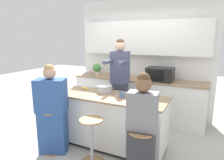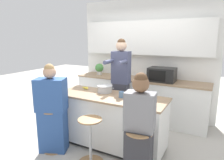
{
  "view_description": "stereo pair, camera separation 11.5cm",
  "coord_description": "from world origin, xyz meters",
  "px_view_note": "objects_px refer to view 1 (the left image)",
  "views": [
    {
      "loc": [
        1.43,
        -2.83,
        1.82
      ],
      "look_at": [
        0.0,
        0.07,
        1.14
      ],
      "focal_mm": 32.0,
      "sensor_mm": 36.0,
      "label": 1
    },
    {
      "loc": [
        1.53,
        -2.77,
        1.82
      ],
      "look_at": [
        0.0,
        0.07,
        1.14
      ],
      "focal_mm": 32.0,
      "sensor_mm": 36.0,
      "label": 2
    }
  ],
  "objects_px": {
    "bar_stool_leftmost": "(53,130)",
    "banana_bunch": "(85,88)",
    "person_seated_near": "(142,132)",
    "bar_stool_center": "(92,141)",
    "fruit_bowl": "(142,102)",
    "juice_carton": "(140,89)",
    "bar_stool_rightmost": "(141,155)",
    "potted_plant": "(97,69)",
    "person_wrapped_blanket": "(52,112)",
    "kitchen_island": "(110,120)",
    "coffee_cup_near": "(122,95)",
    "cooking_pot": "(105,89)",
    "person_cooking": "(120,84)",
    "microwave": "(160,74)"
  },
  "relations": [
    {
      "from": "coffee_cup_near",
      "to": "microwave",
      "type": "distance_m",
      "value": 1.37
    },
    {
      "from": "person_wrapped_blanket",
      "to": "fruit_bowl",
      "type": "relative_size",
      "value": 7.98
    },
    {
      "from": "fruit_bowl",
      "to": "coffee_cup_near",
      "type": "height_order",
      "value": "coffee_cup_near"
    },
    {
      "from": "person_cooking",
      "to": "coffee_cup_near",
      "type": "bearing_deg",
      "value": -67.69
    },
    {
      "from": "bar_stool_center",
      "to": "person_seated_near",
      "type": "distance_m",
      "value": 0.8
    },
    {
      "from": "kitchen_island",
      "to": "cooking_pot",
      "type": "relative_size",
      "value": 5.35
    },
    {
      "from": "person_wrapped_blanket",
      "to": "person_seated_near",
      "type": "relative_size",
      "value": 1.01
    },
    {
      "from": "banana_bunch",
      "to": "microwave",
      "type": "relative_size",
      "value": 0.27
    },
    {
      "from": "bar_stool_center",
      "to": "microwave",
      "type": "height_order",
      "value": "microwave"
    },
    {
      "from": "cooking_pot",
      "to": "person_seated_near",
      "type": "bearing_deg",
      "value": -38.15
    },
    {
      "from": "bar_stool_rightmost",
      "to": "fruit_bowl",
      "type": "distance_m",
      "value": 0.73
    },
    {
      "from": "person_cooking",
      "to": "microwave",
      "type": "relative_size",
      "value": 3.34
    },
    {
      "from": "bar_stool_rightmost",
      "to": "person_wrapped_blanket",
      "type": "distance_m",
      "value": 1.52
    },
    {
      "from": "person_cooking",
      "to": "person_seated_near",
      "type": "bearing_deg",
      "value": -59.87
    },
    {
      "from": "person_wrapped_blanket",
      "to": "bar_stool_leftmost",
      "type": "bearing_deg",
      "value": 107.59
    },
    {
      "from": "kitchen_island",
      "to": "banana_bunch",
      "type": "distance_m",
      "value": 0.78
    },
    {
      "from": "cooking_pot",
      "to": "fruit_bowl",
      "type": "xyz_separation_m",
      "value": [
        0.78,
        -0.31,
        -0.03
      ]
    },
    {
      "from": "bar_stool_center",
      "to": "kitchen_island",
      "type": "bearing_deg",
      "value": 90.0
    },
    {
      "from": "bar_stool_leftmost",
      "to": "potted_plant",
      "type": "relative_size",
      "value": 2.52
    },
    {
      "from": "person_seated_near",
      "to": "cooking_pot",
      "type": "distance_m",
      "value": 1.2
    },
    {
      "from": "potted_plant",
      "to": "person_seated_near",
      "type": "bearing_deg",
      "value": -47.35
    },
    {
      "from": "kitchen_island",
      "to": "fruit_bowl",
      "type": "height_order",
      "value": "fruit_bowl"
    },
    {
      "from": "fruit_bowl",
      "to": "juice_carton",
      "type": "xyz_separation_m",
      "value": [
        -0.16,
        0.39,
        0.08
      ]
    },
    {
      "from": "person_wrapped_blanket",
      "to": "cooking_pot",
      "type": "relative_size",
      "value": 4.1
    },
    {
      "from": "kitchen_island",
      "to": "person_seated_near",
      "type": "relative_size",
      "value": 1.32
    },
    {
      "from": "bar_stool_leftmost",
      "to": "person_seated_near",
      "type": "relative_size",
      "value": 0.49
    },
    {
      "from": "banana_bunch",
      "to": "juice_carton",
      "type": "distance_m",
      "value": 1.06
    },
    {
      "from": "cooking_pot",
      "to": "microwave",
      "type": "relative_size",
      "value": 0.65
    },
    {
      "from": "kitchen_island",
      "to": "bar_stool_center",
      "type": "relative_size",
      "value": 2.7
    },
    {
      "from": "bar_stool_center",
      "to": "fruit_bowl",
      "type": "xyz_separation_m",
      "value": [
        0.6,
        0.42,
        0.56
      ]
    },
    {
      "from": "bar_stool_rightmost",
      "to": "coffee_cup_near",
      "type": "bearing_deg",
      "value": 131.61
    },
    {
      "from": "fruit_bowl",
      "to": "microwave",
      "type": "xyz_separation_m",
      "value": [
        -0.09,
        1.49,
        0.16
      ]
    },
    {
      "from": "cooking_pot",
      "to": "juice_carton",
      "type": "distance_m",
      "value": 0.63
    },
    {
      "from": "bar_stool_rightmost",
      "to": "potted_plant",
      "type": "height_order",
      "value": "potted_plant"
    },
    {
      "from": "person_wrapped_blanket",
      "to": "cooking_pot",
      "type": "distance_m",
      "value": 0.95
    },
    {
      "from": "bar_stool_center",
      "to": "banana_bunch",
      "type": "relative_size",
      "value": 4.8
    },
    {
      "from": "bar_stool_center",
      "to": "person_cooking",
      "type": "height_order",
      "value": "person_cooking"
    },
    {
      "from": "person_wrapped_blanket",
      "to": "microwave",
      "type": "xyz_separation_m",
      "value": [
        1.24,
        1.91,
        0.4
      ]
    },
    {
      "from": "bar_stool_leftmost",
      "to": "banana_bunch",
      "type": "relative_size",
      "value": 4.8
    },
    {
      "from": "person_seated_near",
      "to": "potted_plant",
      "type": "distance_m",
      "value": 2.67
    },
    {
      "from": "person_seated_near",
      "to": "fruit_bowl",
      "type": "height_order",
      "value": "person_seated_near"
    },
    {
      "from": "bar_stool_rightmost",
      "to": "cooking_pot",
      "type": "height_order",
      "value": "cooking_pot"
    },
    {
      "from": "person_seated_near",
      "to": "juice_carton",
      "type": "bearing_deg",
      "value": 103.34
    },
    {
      "from": "cooking_pot",
      "to": "banana_bunch",
      "type": "bearing_deg",
      "value": 175.58
    },
    {
      "from": "bar_stool_center",
      "to": "banana_bunch",
      "type": "distance_m",
      "value": 1.12
    },
    {
      "from": "juice_carton",
      "to": "bar_stool_leftmost",
      "type": "bearing_deg",
      "value": -146.78
    },
    {
      "from": "person_seated_near",
      "to": "banana_bunch",
      "type": "relative_size",
      "value": 9.81
    },
    {
      "from": "kitchen_island",
      "to": "coffee_cup_near",
      "type": "xyz_separation_m",
      "value": [
        0.22,
        -0.01,
        0.49
      ]
    },
    {
      "from": "microwave",
      "to": "fruit_bowl",
      "type": "bearing_deg",
      "value": -86.36
    },
    {
      "from": "person_wrapped_blanket",
      "to": "juice_carton",
      "type": "bearing_deg",
      "value": 10.56
    }
  ]
}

